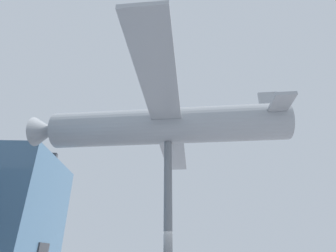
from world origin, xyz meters
name	(u,v)px	position (x,y,z in m)	size (l,w,h in m)	color
support_pylon_central	(168,208)	(0.00, 0.00, 3.58)	(0.44, 0.44, 7.16)	slate
suspended_airplane	(162,126)	(0.05, 0.37, 8.21)	(16.49, 15.23, 2.96)	#93999E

